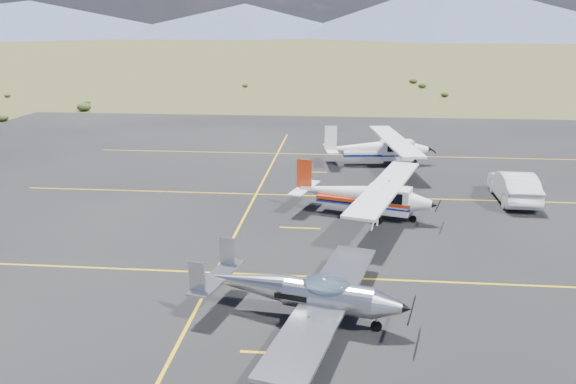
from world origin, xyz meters
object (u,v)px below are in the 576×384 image
(aircraft_cessna, at_px, (365,194))
(aircraft_plain, at_px, (379,148))
(aircraft_low_wing, at_px, (305,293))
(sedan, at_px, (514,186))

(aircraft_cessna, relative_size, aircraft_plain, 0.96)
(aircraft_low_wing, distance_m, aircraft_cessna, 11.22)
(aircraft_cessna, relative_size, sedan, 2.05)
(sedan, bearing_deg, aircraft_low_wing, 55.16)
(aircraft_plain, bearing_deg, sedan, -56.19)
(aircraft_low_wing, height_order, aircraft_cessna, aircraft_cessna)
(aircraft_low_wing, bearing_deg, aircraft_cessna, 91.46)
(aircraft_plain, distance_m, sedan, 10.67)
(aircraft_low_wing, distance_m, aircraft_plain, 22.72)
(aircraft_plain, bearing_deg, aircraft_low_wing, -107.22)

